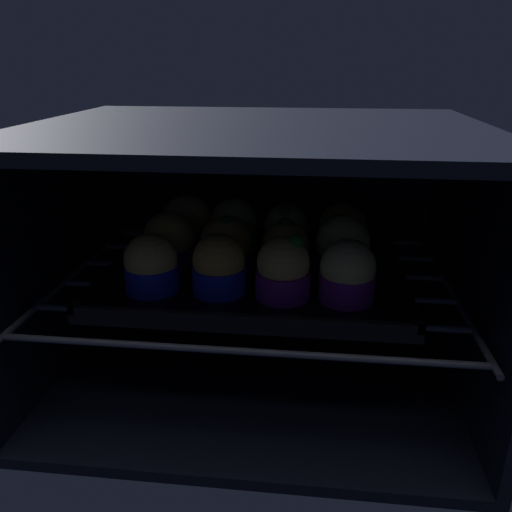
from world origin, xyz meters
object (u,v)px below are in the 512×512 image
(muffin_row0_col2, at_px, (283,270))
(muffin_row0_col3, at_px, (348,273))
(muffin_row2_col0, at_px, (187,223))
(muffin_row2_col2, at_px, (286,230))
(muffin_row1_col2, at_px, (285,250))
(muffin_row0_col0, at_px, (151,266))
(muffin_row0_col1, at_px, (219,266))
(muffin_row1_col0, at_px, (170,242))
(muffin_row2_col3, at_px, (342,231))
(muffin_row1_col3, at_px, (342,248))
(muffin_row2_col1, at_px, (234,226))
(muffin_row1_col1, at_px, (226,245))
(baking_tray, at_px, (256,273))

(muffin_row0_col2, distance_m, muffin_row0_col3, 0.08)
(muffin_row2_col0, relative_size, muffin_row2_col2, 1.10)
(muffin_row0_col2, xyz_separation_m, muffin_row1_col2, (-0.00, 0.08, -0.00))
(muffin_row0_col0, distance_m, muffin_row0_col1, 0.09)
(muffin_row1_col0, bearing_deg, muffin_row0_col3, -18.71)
(muffin_row2_col0, distance_m, muffin_row2_col3, 0.24)
(muffin_row1_col2, height_order, muffin_row1_col3, muffin_row1_col3)
(muffin_row2_col3, bearing_deg, muffin_row0_col2, -115.64)
(muffin_row0_col0, relative_size, muffin_row2_col0, 0.90)
(muffin_row2_col2, height_order, muffin_row2_col3, muffin_row2_col3)
(muffin_row1_col0, bearing_deg, muffin_row2_col0, 85.95)
(muffin_row1_col0, height_order, muffin_row2_col0, muffin_row2_col0)
(muffin_row0_col1, distance_m, muffin_row1_col2, 0.11)
(muffin_row1_col3, bearing_deg, muffin_row2_col3, 87.19)
(muffin_row2_col1, bearing_deg, muffin_row2_col2, -3.13)
(muffin_row0_col0, distance_m, muffin_row1_col1, 0.12)
(muffin_row0_col0, xyz_separation_m, muffin_row2_col2, (0.16, 0.16, 0.00))
(muffin_row1_col0, xyz_separation_m, muffin_row2_col0, (0.01, 0.08, 0.00))
(muffin_row2_col3, bearing_deg, muffin_row0_col1, -135.29)
(muffin_row0_col3, height_order, muffin_row1_col1, muffin_row1_col1)
(muffin_row0_col1, distance_m, muffin_row1_col3, 0.17)
(muffin_row1_col0, relative_size, muffin_row1_col3, 0.94)
(muffin_row1_col1, height_order, muffin_row2_col3, same)
(muffin_row0_col0, height_order, muffin_row2_col3, muffin_row2_col3)
(muffin_row2_col2, bearing_deg, muffin_row1_col0, -154.36)
(muffin_row0_col2, distance_m, muffin_row2_col3, 0.18)
(muffin_row0_col2, xyz_separation_m, muffin_row2_col0, (-0.16, 0.17, 0.00))
(muffin_row0_col0, relative_size, muffin_row1_col1, 0.96)
(muffin_row0_col0, bearing_deg, muffin_row1_col3, 18.09)
(muffin_row1_col3, bearing_deg, baking_tray, 178.87)
(muffin_row0_col0, distance_m, muffin_row1_col3, 0.26)
(baking_tray, distance_m, muffin_row0_col0, 0.16)
(muffin_row0_col3, height_order, muffin_row2_col3, same)
(muffin_row0_col3, xyz_separation_m, muffin_row2_col1, (-0.17, 0.17, 0.00))
(baking_tray, bearing_deg, muffin_row1_col2, -5.36)
(muffin_row2_col0, bearing_deg, muffin_row2_col1, -0.63)
(muffin_row0_col0, xyz_separation_m, muffin_row0_col1, (0.09, 0.00, 0.00))
(muffin_row0_col1, bearing_deg, muffin_row0_col3, -1.80)
(muffin_row0_col1, bearing_deg, muffin_row1_col3, 25.47)
(muffin_row0_col3, bearing_deg, muffin_row1_col2, 135.98)
(muffin_row0_col1, relative_size, muffin_row2_col1, 0.97)
(muffin_row1_col1, bearing_deg, muffin_row0_col1, -87.02)
(muffin_row0_col3, height_order, muffin_row2_col0, muffin_row2_col0)
(muffin_row0_col3, relative_size, muffin_row2_col0, 0.92)
(muffin_row1_col2, bearing_deg, muffin_row2_col0, 151.14)
(muffin_row1_col1, height_order, muffin_row2_col1, same)
(muffin_row1_col0, bearing_deg, muffin_row1_col3, -0.83)
(muffin_row2_col0, bearing_deg, baking_tray, -35.39)
(baking_tray, xyz_separation_m, muffin_row1_col2, (0.04, -0.00, 0.04))
(muffin_row1_col3, bearing_deg, muffin_row0_col0, -161.91)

